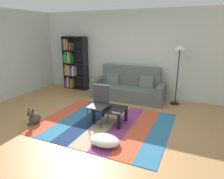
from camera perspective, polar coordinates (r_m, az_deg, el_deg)
The scene contains 12 objects.
ground_plane at distance 4.71m, azimuth -3.97°, elevation -9.78°, with size 14.00×14.00×0.00m, color #B27F4C.
back_wall at distance 6.62m, azimuth 6.33°, elevation 10.04°, with size 6.80×0.10×2.70m, color silver.
left_wall at distance 7.06m, azimuth -26.57°, elevation 8.82°, with size 0.10×5.50×2.70m, color silver.
rug at distance 4.74m, azimuth -1.99°, elevation -9.53°, with size 2.90×2.35×0.01m.
couch at distance 6.33m, azimuth 4.63°, elevation 0.41°, with size 2.26×0.80×1.00m.
bookshelf at distance 7.47m, azimuth -11.07°, elevation 7.27°, with size 0.90×0.28×1.87m.
coffee_table at distance 4.66m, azimuth -0.53°, elevation -5.92°, with size 0.70×0.54×0.36m.
pouf at distance 3.88m, azimuth -2.16°, elevation -14.17°, with size 0.60×0.42×0.19m, color white.
dog at distance 4.98m, azimuth -21.24°, elevation -7.42°, with size 0.22×0.35×0.40m.
standing_lamp at distance 5.89m, azimuth 18.56°, elevation 9.32°, with size 0.32×0.32×1.72m.
tv_remote at distance 4.64m, azimuth -0.69°, elevation -5.03°, with size 0.04×0.15×0.02m, color black.
folding_chair at distance 4.57m, azimuth -3.60°, elevation -3.33°, with size 0.40×0.40×0.90m.
Camera 1 is at (2.02, -3.72, 2.09)m, focal length 32.27 mm.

